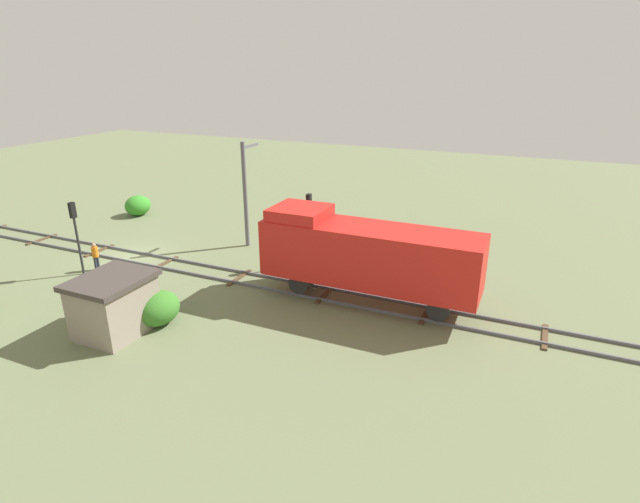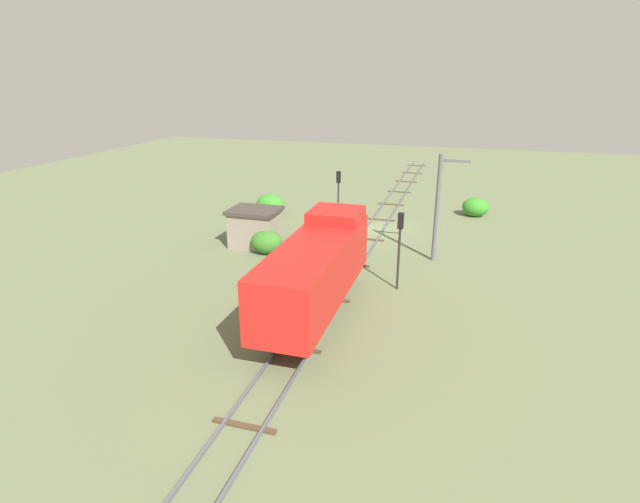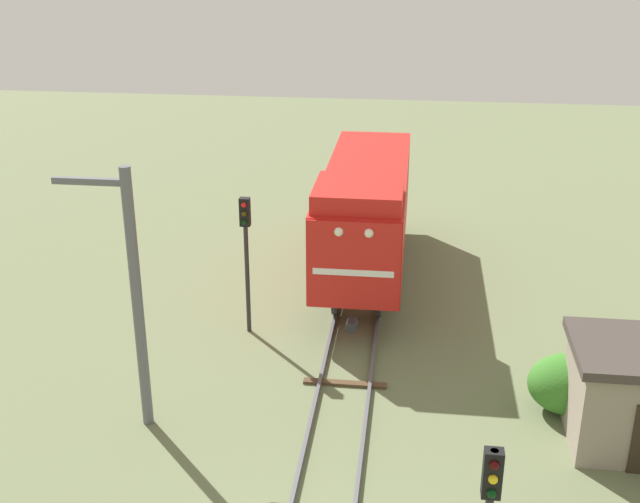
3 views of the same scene
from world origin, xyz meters
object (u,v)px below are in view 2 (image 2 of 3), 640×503
object	(u,v)px
traffic_signal_near	(338,188)
relay_hut	(255,227)
traffic_signal_mid	(400,237)
catenary_mast	(438,205)
locomotive	(316,267)
worker_near_track	(347,214)

from	to	relation	value
traffic_signal_near	relay_hut	xyz separation A→B (m)	(4.30, 6.98, -1.64)
traffic_signal_mid	catenary_mast	xyz separation A→B (m)	(-1.67, -5.41, 0.62)
traffic_signal_mid	relay_hut	bearing A→B (deg)	-23.44
traffic_signal_mid	catenary_mast	distance (m)	5.69
locomotive	relay_hut	size ratio (longest dim) A/B	3.31
traffic_signal_mid	worker_near_track	xyz separation A→B (m)	(5.80, -11.43, -2.15)
worker_near_track	locomotive	bearing A→B (deg)	43.45
relay_hut	worker_near_track	bearing A→B (deg)	-127.27
traffic_signal_near	locomotive	bearing A→B (deg)	101.00
locomotive	worker_near_track	bearing A→B (deg)	-81.57
worker_near_track	catenary_mast	distance (m)	9.98
worker_near_track	relay_hut	xyz separation A→B (m)	(5.10, 6.70, 0.40)
relay_hut	traffic_signal_mid	bearing A→B (deg)	156.56
locomotive	catenary_mast	xyz separation A→B (m)	(-5.07, -10.17, 0.99)
relay_hut	catenary_mast	bearing A→B (deg)	-176.90
worker_near_track	relay_hut	world-z (taller)	relay_hut
locomotive	traffic_signal_mid	size ratio (longest dim) A/B	2.55
catenary_mast	relay_hut	xyz separation A→B (m)	(12.57, 0.68, -2.37)
worker_near_track	catenary_mast	world-z (taller)	catenary_mast
worker_near_track	relay_hut	distance (m)	8.43
traffic_signal_mid	traffic_signal_near	bearing A→B (deg)	-60.58
locomotive	traffic_signal_mid	xyz separation A→B (m)	(-3.40, -4.77, 0.37)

